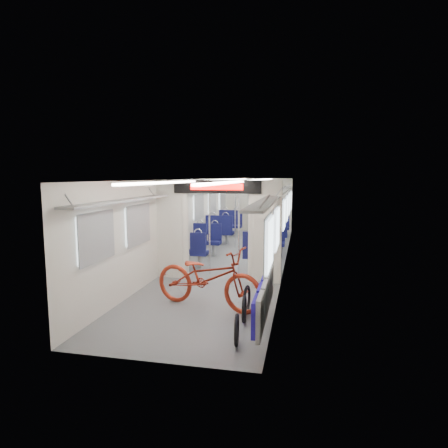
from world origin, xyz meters
name	(u,v)px	position (x,y,z in m)	size (l,w,h in m)	color
carriage	(232,209)	(0.00, -0.27, 1.50)	(12.00, 12.02, 2.31)	#515456
bicycle	(208,277)	(0.24, -3.89, 0.56)	(0.75, 2.15, 1.13)	maroon
flip_bench	(264,296)	(1.35, -4.80, 0.58)	(0.12, 2.15, 0.56)	gray
bike_hoop_a	(237,332)	(1.02, -5.32, 0.21)	(0.46, 0.46, 0.05)	black
bike_hoop_b	(244,311)	(0.99, -4.45, 0.20)	(0.45, 0.45, 0.05)	black
bike_hoop_c	(247,300)	(0.97, -4.00, 0.22)	(0.49, 0.49, 0.05)	black
seat_bay_near_left	(199,243)	(-0.93, -0.27, 0.53)	(0.88, 1.95, 1.06)	#0D0F3C
seat_bay_near_right	(266,243)	(0.93, -0.19, 0.56)	(0.94, 2.23, 1.15)	#0D0F3C
seat_bay_far_left	(225,225)	(-0.93, 3.38, 0.57)	(0.95, 2.24, 1.15)	#0D0F3C
seat_bay_far_right	(275,226)	(0.93, 3.26, 0.58)	(0.96, 2.32, 1.18)	#0D0F3C
stanchion_near_left	(210,228)	(-0.30, -1.58, 1.15)	(0.04, 0.04, 2.30)	silver
stanchion_near_right	(239,228)	(0.41, -1.54, 1.15)	(0.04, 0.04, 2.30)	silver
stanchion_far_left	(235,214)	(-0.30, 1.92, 1.15)	(0.04, 0.04, 2.30)	silver
stanchion_far_right	(253,214)	(0.29, 1.97, 1.15)	(0.04, 0.04, 2.30)	silver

